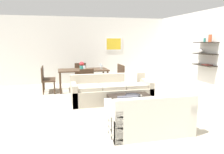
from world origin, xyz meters
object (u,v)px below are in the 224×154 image
wine_glass_foot (84,67)px  centerpiece_vase (82,65)px  dining_chair_head (81,73)px  dining_chair_left_far (46,77)px  sofa_beige (111,92)px  apple_on_coffee_table (121,97)px  dining_table (83,71)px  dining_chair_foot (86,80)px  wine_glass_right_near (102,66)px  wine_glass_right_far (101,65)px  loveseat_white (148,118)px  dining_chair_right_near (119,76)px  candle_jar (141,96)px  dining_chair_right_far (116,74)px  decorative_bowl (133,96)px  dining_chair_left_near (46,79)px  coffee_table (133,105)px

wine_glass_foot → centerpiece_vase: (-0.05, 0.36, 0.02)m
dining_chair_head → dining_chair_left_far: bearing=-153.0°
sofa_beige → wine_glass_foot: (-0.60, 1.37, 0.58)m
dining_chair_head → apple_on_coffee_table: bearing=-81.4°
dining_table → dining_chair_foot: (0.00, -0.84, -0.17)m
dining_table → wine_glass_right_near: bearing=-9.4°
dining_chair_left_far → wine_glass_right_far: wine_glass_right_far is taller
loveseat_white → dining_chair_right_near: (0.50, 3.86, 0.21)m
loveseat_white → candle_jar: loveseat_white is taller
dining_chair_right_far → decorative_bowl: bearing=-97.5°
dining_table → centerpiece_vase: (-0.05, -0.02, 0.22)m
decorative_bowl → candle_jar: bearing=-16.8°
dining_chair_left_far → dining_chair_right_far: (2.54, 0.00, 0.00)m
sofa_beige → loveseat_white: bearing=-85.8°
wine_glass_right_near → dining_chair_left_near: bearing=-177.4°
sofa_beige → candle_jar: (0.46, -1.16, 0.12)m
dining_chair_left_far → dining_chair_foot: size_ratio=1.00×
dining_chair_left_far → centerpiece_vase: centerpiece_vase is taller
decorative_bowl → dining_table: bearing=107.0°
coffee_table → dining_chair_head: 3.80m
loveseat_white → wine_glass_right_far: size_ratio=8.51×
dining_chair_right_near → wine_glass_foot: wine_glass_foot is taller
coffee_table → apple_on_coffee_table: bearing=-167.8°
candle_jar → wine_glass_foot: size_ratio=0.39×
decorative_bowl → dining_chair_left_far: bearing=125.1°
coffee_table → wine_glass_right_near: size_ratio=7.16×
decorative_bowl → dining_chair_foot: (-0.87, 2.00, 0.08)m
dining_chair_left_far → decorative_bowl: bearing=-54.9°
coffee_table → wine_glass_foot: 2.70m
apple_on_coffee_table → decorative_bowl: bearing=10.9°
loveseat_white → decorative_bowl: (0.10, 1.21, 0.13)m
coffee_table → dining_chair_left_near: bearing=129.1°
dining_chair_left_near → wine_glass_foot: 1.34m
loveseat_white → dining_chair_foot: dining_chair_foot is taller
dining_table → wine_glass_foot: 0.42m
coffee_table → dining_chair_right_near: size_ratio=1.24×
dining_chair_right_near → dining_chair_left_near: 2.54m
apple_on_coffee_table → centerpiece_vase: (-0.61, 2.89, 0.47)m
apple_on_coffee_table → wine_glass_foot: bearing=102.6°
sofa_beige → dining_chair_foot: dining_chair_foot is taller
dining_chair_left_far → dining_chair_right_near: bearing=-8.8°
wine_glass_foot → apple_on_coffee_table: bearing=-77.4°
apple_on_coffee_table → dining_table: size_ratio=0.05×
dining_chair_left_near → centerpiece_vase: centerpiece_vase is taller
dining_table → dining_chair_left_near: size_ratio=1.97×
candle_jar → dining_chair_right_near: bearing=85.6°
dining_chair_head → wine_glass_right_far: (0.65, -0.74, 0.38)m
decorative_bowl → candle_jar: 0.20m
loveseat_white → apple_on_coffee_table: size_ratio=19.80×
coffee_table → wine_glass_right_far: wine_glass_right_far is taller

